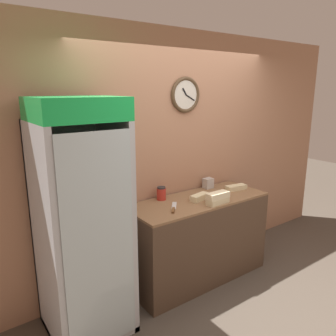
% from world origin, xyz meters
% --- Properties ---
extents(ground_plane, '(14.00, 14.00, 0.00)m').
position_xyz_m(ground_plane, '(0.00, 0.00, 0.00)').
color(ground_plane, '#4C4238').
extents(wall_back, '(5.20, 0.10, 2.70)m').
position_xyz_m(wall_back, '(0.00, 1.21, 1.36)').
color(wall_back, '#AD7A5B').
rests_on(wall_back, ground_plane).
extents(prep_counter, '(1.58, 0.61, 0.93)m').
position_xyz_m(prep_counter, '(0.00, 0.86, 0.46)').
color(prep_counter, '#4C3828').
rests_on(prep_counter, ground_plane).
extents(beverage_cooler, '(0.67, 0.69, 2.03)m').
position_xyz_m(beverage_cooler, '(-1.32, 0.87, 1.10)').
color(beverage_cooler, '#B2B7BC').
rests_on(beverage_cooler, ground_plane).
extents(sandwich_stack_bottom, '(0.26, 0.12, 0.06)m').
position_xyz_m(sandwich_stack_bottom, '(0.06, 0.63, 0.96)').
color(sandwich_stack_bottom, beige).
rests_on(sandwich_stack_bottom, prep_counter).
extents(sandwich_stack_middle, '(0.26, 0.11, 0.06)m').
position_xyz_m(sandwich_stack_middle, '(0.06, 0.63, 1.02)').
color(sandwich_stack_middle, beige).
rests_on(sandwich_stack_middle, sandwich_stack_bottom).
extents(sandwich_flat_left, '(0.27, 0.14, 0.05)m').
position_xyz_m(sandwich_flat_left, '(0.58, 0.85, 0.95)').
color(sandwich_flat_left, beige).
rests_on(sandwich_flat_left, prep_counter).
extents(sandwich_flat_right, '(0.25, 0.13, 0.06)m').
position_xyz_m(sandwich_flat_right, '(-0.01, 0.82, 0.96)').
color(sandwich_flat_right, beige).
rests_on(sandwich_flat_right, prep_counter).
extents(chefs_knife, '(0.23, 0.27, 0.02)m').
position_xyz_m(chefs_knife, '(-0.40, 0.77, 0.93)').
color(chefs_knife, silver).
rests_on(chefs_knife, prep_counter).
extents(condiment_jar, '(0.10, 0.10, 0.14)m').
position_xyz_m(condiment_jar, '(-0.34, 1.07, 1.00)').
color(condiment_jar, '#B72D23').
rests_on(condiment_jar, prep_counter).
extents(napkin_dispenser, '(0.11, 0.09, 0.12)m').
position_xyz_m(napkin_dispenser, '(0.36, 1.09, 0.99)').
color(napkin_dispenser, '#B7B2AD').
rests_on(napkin_dispenser, prep_counter).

